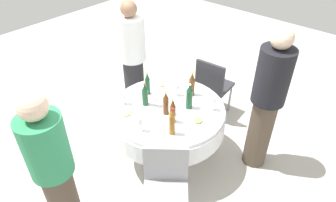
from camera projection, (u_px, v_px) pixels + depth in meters
ground_plane at (168, 156)px, 3.66m from camera, size 10.00×10.00×0.00m
dining_table at (168, 119)px, 3.32m from camera, size 1.24×1.24×0.74m
bottle_brown_west at (166, 104)px, 3.07m from camera, size 0.06×0.06×0.28m
bottle_dark_green_right at (145, 95)px, 3.20m from camera, size 0.07×0.07×0.26m
bottle_dark_green_rear at (189, 97)px, 3.14m from camera, size 0.07×0.07×0.30m
bottle_brown_north at (173, 111)px, 2.96m from camera, size 0.06×0.06×0.29m
bottle_brown_outer at (192, 85)px, 3.34m from camera, size 0.07×0.07×0.29m
bottle_dark_green_near at (148, 84)px, 3.36m from camera, size 0.06×0.06×0.28m
bottle_amber_left at (172, 122)px, 2.81m from camera, size 0.06×0.06×0.30m
wine_glass_north at (176, 88)px, 3.35m from camera, size 0.07×0.07×0.14m
wine_glass_outer at (140, 122)px, 2.87m from camera, size 0.06×0.06×0.16m
wine_glass_near at (213, 102)px, 3.13m from camera, size 0.06×0.06×0.15m
wine_glass_left at (123, 96)px, 3.22m from camera, size 0.07×0.07×0.14m
wine_glass_far at (155, 98)px, 3.19m from camera, size 0.07×0.07×0.14m
plate_far at (198, 121)px, 3.02m from camera, size 0.23×0.23×0.04m
plate_front at (161, 86)px, 3.54m from camera, size 0.21×0.21×0.04m
plate_south at (127, 114)px, 3.12m from camera, size 0.26×0.26×0.04m
fork_right at (169, 102)px, 3.29m from camera, size 0.10×0.16×0.00m
person_west at (54, 170)px, 2.43m from camera, size 0.34×0.34×1.57m
person_right at (267, 100)px, 3.09m from camera, size 0.34×0.34×1.67m
person_rear at (133, 62)px, 3.82m from camera, size 0.34×0.34×1.62m
chair_near at (212, 84)px, 4.00m from camera, size 0.43×0.43×0.87m
chair_left at (166, 184)px, 2.69m from camera, size 0.56×0.56×0.87m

